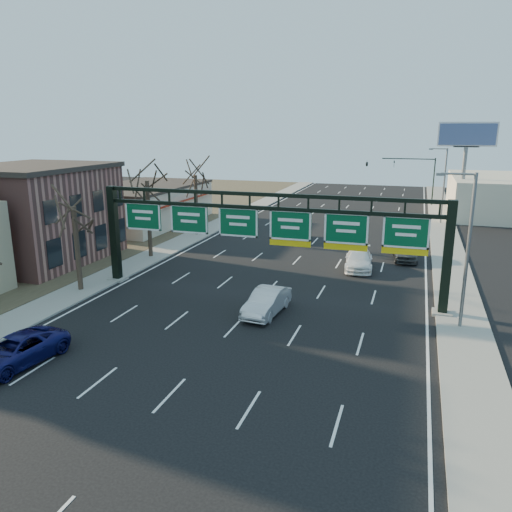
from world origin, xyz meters
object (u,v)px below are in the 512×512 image
(car_blue_suv, at_px, (16,351))
(car_white_wagon, at_px, (359,260))
(car_silver_sedan, at_px, (267,302))
(sign_gantry, at_px, (266,231))

(car_blue_suv, xyz_separation_m, car_white_wagon, (14.01, 22.65, 0.04))
(car_white_wagon, bearing_deg, car_blue_suv, -127.41)
(car_white_wagon, bearing_deg, car_silver_sedan, -114.88)
(sign_gantry, bearing_deg, car_silver_sedan, -72.33)
(car_silver_sedan, distance_m, car_white_wagon, 12.97)
(car_silver_sedan, xyz_separation_m, car_white_wagon, (4.26, 12.24, -0.02))
(sign_gantry, distance_m, car_blue_suv, 16.68)
(car_blue_suv, xyz_separation_m, car_silver_sedan, (9.74, 10.40, 0.05))
(car_blue_suv, relative_size, car_silver_sedan, 1.10)
(sign_gantry, relative_size, car_blue_suv, 4.68)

